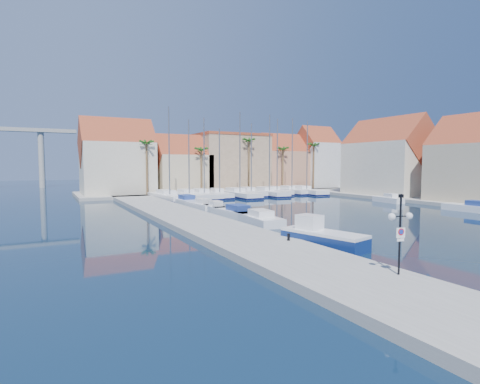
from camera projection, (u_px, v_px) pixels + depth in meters
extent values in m
plane|color=black|center=(351.00, 235.00, 30.10)|extent=(260.00, 260.00, 0.00)
cube|color=gray|center=(187.00, 218.00, 37.81)|extent=(6.00, 77.00, 0.50)
cube|color=gray|center=(218.00, 191.00, 77.08)|extent=(54.00, 16.00, 0.50)
cube|color=gray|center=(434.00, 200.00, 58.19)|extent=(12.00, 60.00, 0.50)
cylinder|color=black|center=(400.00, 235.00, 17.57)|extent=(0.10, 0.10, 3.84)
cylinder|color=black|center=(396.00, 217.00, 17.44)|extent=(0.48, 0.14, 0.05)
cylinder|color=black|center=(405.00, 216.00, 17.57)|extent=(0.48, 0.14, 0.05)
sphere|color=white|center=(392.00, 217.00, 17.37)|extent=(0.35, 0.35, 0.35)
sphere|color=white|center=(409.00, 216.00, 17.64)|extent=(0.35, 0.35, 0.35)
cube|color=black|center=(401.00, 196.00, 17.44)|extent=(0.23, 0.16, 0.15)
cube|color=white|center=(401.00, 233.00, 17.51)|extent=(0.48, 0.13, 0.48)
cylinder|color=red|center=(401.00, 232.00, 17.48)|extent=(0.32, 0.08, 0.33)
cylinder|color=#1933A5|center=(401.00, 232.00, 17.47)|extent=(0.23, 0.06, 0.23)
cube|color=white|center=(401.00, 240.00, 17.53)|extent=(0.38, 0.11, 0.13)
cylinder|color=black|center=(289.00, 237.00, 25.60)|extent=(0.20, 0.20, 0.49)
cube|color=navy|center=(323.00, 241.00, 25.85)|extent=(3.47, 6.39, 0.91)
cube|color=white|center=(324.00, 233.00, 25.81)|extent=(3.47, 6.39, 0.20)
cube|color=white|center=(309.00, 223.00, 26.66)|extent=(1.68, 1.90, 1.11)
cube|color=white|center=(258.00, 219.00, 36.29)|extent=(2.91, 7.39, 0.80)
cube|color=white|center=(261.00, 213.00, 35.58)|extent=(1.82, 2.65, 0.60)
cube|color=white|center=(235.00, 213.00, 40.77)|extent=(2.68, 7.40, 0.80)
cube|color=navy|center=(238.00, 207.00, 40.09)|extent=(1.75, 2.63, 0.60)
cube|color=white|center=(214.00, 209.00, 44.90)|extent=(1.92, 5.27, 0.80)
cube|color=white|center=(216.00, 203.00, 44.38)|extent=(1.25, 1.87, 0.60)
cube|color=white|center=(201.00, 206.00, 47.80)|extent=(2.36, 6.08, 0.80)
cube|color=white|center=(203.00, 201.00, 47.25)|extent=(1.49, 2.18, 0.60)
cube|color=white|center=(185.00, 201.00, 53.76)|extent=(2.51, 7.43, 0.80)
cube|color=navy|center=(187.00, 197.00, 53.06)|extent=(1.70, 2.62, 0.60)
cube|color=white|center=(182.00, 199.00, 57.39)|extent=(2.15, 5.26, 0.80)
cube|color=white|center=(183.00, 195.00, 56.92)|extent=(1.32, 1.90, 0.60)
cube|color=white|center=(170.00, 196.00, 62.06)|extent=(2.42, 6.26, 0.80)
cube|color=white|center=(171.00, 192.00, 61.49)|extent=(1.53, 2.24, 0.60)
cube|color=white|center=(472.00, 208.00, 45.16)|extent=(2.17, 6.59, 0.80)
cube|color=navy|center=(478.00, 203.00, 44.54)|extent=(1.49, 2.31, 0.60)
cube|color=white|center=(388.00, 200.00, 56.15)|extent=(2.11, 5.15, 0.80)
cube|color=white|center=(391.00, 195.00, 55.64)|extent=(1.30, 1.86, 0.60)
cube|color=white|center=(168.00, 197.00, 59.71)|extent=(3.88, 11.86, 1.00)
cube|color=#0C123F|center=(168.00, 199.00, 59.73)|extent=(3.95, 11.93, 0.28)
cube|color=white|center=(166.00, 192.00, 60.64)|extent=(2.38, 3.65, 0.60)
cylinder|color=slate|center=(169.00, 151.00, 58.67)|extent=(0.20, 0.20, 13.72)
cube|color=white|center=(188.00, 196.00, 61.38)|extent=(3.10, 10.29, 1.00)
cube|color=#0C123F|center=(188.00, 198.00, 61.41)|extent=(3.16, 10.36, 0.28)
cube|color=white|center=(186.00, 191.00, 62.20)|extent=(1.99, 3.13, 0.60)
cylinder|color=slate|center=(189.00, 157.00, 60.47)|extent=(0.20, 0.20, 11.92)
cube|color=white|center=(203.00, 195.00, 62.87)|extent=(2.93, 10.60, 1.00)
cube|color=#0C123F|center=(203.00, 197.00, 62.90)|extent=(2.99, 10.66, 0.28)
cube|color=white|center=(201.00, 190.00, 63.74)|extent=(1.97, 3.20, 0.60)
cylinder|color=slate|center=(204.00, 155.00, 61.92)|extent=(0.20, 0.20, 12.39)
cube|color=white|center=(219.00, 195.00, 63.98)|extent=(2.90, 8.88, 1.00)
cube|color=#0C123F|center=(219.00, 197.00, 64.00)|extent=(2.97, 8.94, 0.28)
cube|color=white|center=(217.00, 190.00, 64.72)|extent=(1.78, 2.73, 0.60)
cylinder|color=slate|center=(220.00, 161.00, 63.15)|extent=(0.20, 0.20, 10.74)
cube|color=white|center=(238.00, 194.00, 65.02)|extent=(3.20, 12.01, 1.00)
cube|color=#0C123F|center=(238.00, 196.00, 65.04)|extent=(3.26, 12.07, 0.28)
cube|color=white|center=(235.00, 189.00, 66.02)|extent=(2.21, 3.61, 0.60)
cylinder|color=slate|center=(240.00, 152.00, 63.95)|extent=(0.20, 0.20, 13.61)
cube|color=white|center=(250.00, 193.00, 67.43)|extent=(2.39, 8.84, 1.00)
cube|color=#0C123F|center=(250.00, 195.00, 67.45)|extent=(2.45, 8.90, 0.28)
cube|color=white|center=(248.00, 189.00, 68.15)|extent=(1.63, 2.66, 0.60)
cylinder|color=slate|center=(251.00, 157.00, 66.56)|extent=(0.20, 0.20, 12.02)
cube|color=white|center=(268.00, 193.00, 67.83)|extent=(3.20, 11.03, 1.00)
cube|color=#0C123F|center=(268.00, 195.00, 67.85)|extent=(3.26, 11.09, 0.28)
cube|color=white|center=(265.00, 188.00, 68.75)|extent=(2.10, 3.35, 0.60)
cylinder|color=slate|center=(270.00, 153.00, 66.80)|extent=(0.20, 0.20, 13.55)
cube|color=white|center=(276.00, 192.00, 70.23)|extent=(2.72, 8.46, 1.00)
cube|color=#0C123F|center=(276.00, 194.00, 70.25)|extent=(2.79, 8.52, 0.28)
cube|color=white|center=(273.00, 188.00, 70.87)|extent=(1.68, 2.60, 0.60)
cylinder|color=slate|center=(277.00, 154.00, 69.35)|extent=(0.20, 0.20, 13.13)
cube|color=white|center=(290.00, 192.00, 71.73)|extent=(2.79, 8.69, 1.00)
cube|color=#0C123F|center=(290.00, 193.00, 71.75)|extent=(2.85, 8.75, 0.28)
cube|color=white|center=(288.00, 187.00, 72.40)|extent=(1.73, 2.67, 0.60)
cylinder|color=slate|center=(292.00, 154.00, 70.84)|extent=(0.20, 0.20, 13.39)
cube|color=white|center=(305.00, 192.00, 71.96)|extent=(3.82, 11.69, 1.00)
cube|color=#0C123F|center=(305.00, 193.00, 71.98)|extent=(3.88, 11.75, 0.28)
cube|color=white|center=(302.00, 187.00, 72.95)|extent=(2.34, 3.59, 0.60)
cylinder|color=slate|center=(307.00, 155.00, 70.92)|extent=(0.20, 0.20, 12.88)
cube|color=beige|center=(118.00, 168.00, 66.56)|extent=(12.00, 9.00, 9.00)
cube|color=maroon|center=(117.00, 143.00, 66.23)|extent=(12.30, 9.00, 9.00)
cube|color=#C4B38A|center=(182.00, 173.00, 72.21)|extent=(10.00, 8.00, 7.00)
cube|color=maroon|center=(182.00, 155.00, 71.95)|extent=(10.30, 8.00, 8.00)
cube|color=#9E8061|center=(231.00, 163.00, 78.05)|extent=(14.00, 10.00, 11.00)
cube|color=maroon|center=(231.00, 135.00, 77.63)|extent=(14.20, 10.20, 0.50)
cube|color=tan|center=(281.00, 170.00, 82.86)|extent=(10.00, 8.00, 8.00)
cube|color=maroon|center=(281.00, 152.00, 82.56)|extent=(10.30, 8.00, 8.00)
cube|color=silver|center=(316.00, 165.00, 86.08)|extent=(8.00, 8.00, 10.00)
cube|color=maroon|center=(317.00, 143.00, 85.71)|extent=(8.30, 8.00, 8.00)
cube|color=beige|center=(388.00, 168.00, 65.78)|extent=(9.00, 14.00, 9.00)
cube|color=maroon|center=(389.00, 143.00, 65.44)|extent=(9.00, 14.30, 9.00)
cylinder|color=brown|center=(147.00, 169.00, 64.01)|extent=(0.36, 0.36, 9.00)
sphere|color=#205317|center=(146.00, 143.00, 63.69)|extent=(2.60, 2.60, 2.60)
cylinder|color=brown|center=(201.00, 171.00, 68.69)|extent=(0.36, 0.36, 8.00)
sphere|color=#205317|center=(201.00, 150.00, 68.40)|extent=(2.60, 2.60, 2.60)
cylinder|color=brown|center=(249.00, 165.00, 73.26)|extent=(0.36, 0.36, 10.00)
sphere|color=#205317|center=(249.00, 141.00, 72.90)|extent=(2.60, 2.60, 2.60)
cylinder|color=brown|center=(283.00, 169.00, 77.03)|extent=(0.36, 0.36, 8.50)
sphere|color=#205317|center=(283.00, 149.00, 76.73)|extent=(2.60, 2.60, 2.60)
cylinder|color=brown|center=(314.00, 167.00, 80.71)|extent=(0.36, 0.36, 9.50)
sphere|color=#205317|center=(314.00, 145.00, 80.37)|extent=(2.60, 2.60, 2.60)
cylinder|color=#9E9E99|center=(42.00, 159.00, 91.72)|extent=(1.40, 1.40, 14.00)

